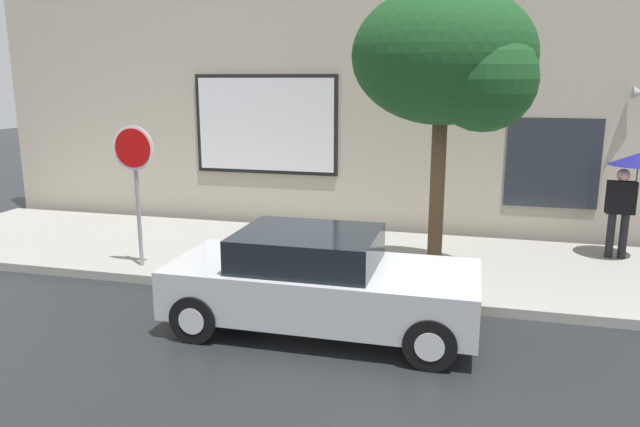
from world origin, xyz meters
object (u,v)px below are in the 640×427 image
at_px(pedestrian_with_umbrella, 633,175).
at_px(street_tree, 451,61).
at_px(stop_sign, 135,168).
at_px(parked_car, 320,282).
at_px(fire_hydrant, 265,248).

bearing_deg(pedestrian_with_umbrella, street_tree, -146.32).
bearing_deg(street_tree, pedestrian_with_umbrella, 33.68).
height_order(pedestrian_with_umbrella, street_tree, street_tree).
bearing_deg(street_tree, stop_sign, -174.12).
xyz_separation_m(parked_car, fire_hydrant, (-1.51, 2.01, -0.18)).
relative_size(parked_car, pedestrian_with_umbrella, 2.13).
distance_m(pedestrian_with_umbrella, street_tree, 4.25).
xyz_separation_m(pedestrian_with_umbrella, street_tree, (-3.15, -2.10, 1.92)).
bearing_deg(parked_car, street_tree, 53.66).
xyz_separation_m(fire_hydrant, street_tree, (3.02, 0.04, 3.12)).
xyz_separation_m(parked_car, stop_sign, (-3.64, 1.52, 1.20)).
distance_m(parked_car, fire_hydrant, 2.52).
relative_size(street_tree, stop_sign, 1.88).
xyz_separation_m(fire_hydrant, stop_sign, (-2.12, -0.49, 1.39)).
bearing_deg(parked_car, stop_sign, 157.32).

